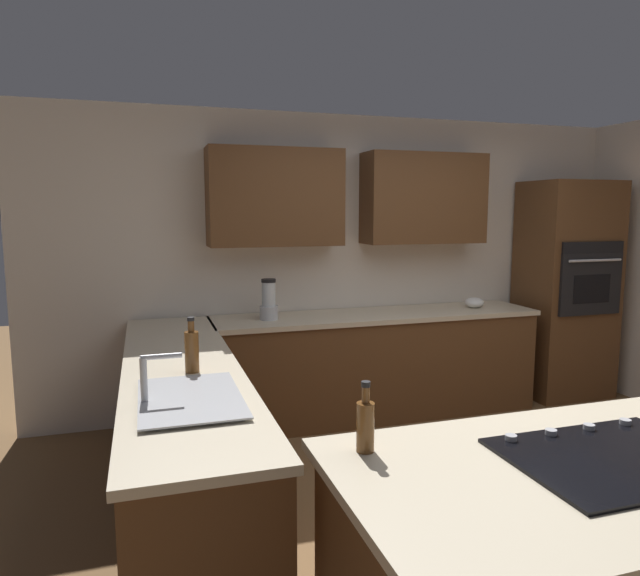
# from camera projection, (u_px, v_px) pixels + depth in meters

# --- Properties ---
(ground_plane) EXTENTS (14.00, 14.00, 0.00)m
(ground_plane) POSITION_uv_depth(u_px,v_px,m) (504.00, 509.00, 3.39)
(ground_plane) COLOR brown
(wall_back) EXTENTS (6.00, 0.44, 2.60)m
(wall_back) POSITION_uv_depth(u_px,v_px,m) (367.00, 246.00, 5.10)
(wall_back) COLOR silver
(wall_back) RESTS_ON ground
(lower_cabinets_back) EXTENTS (2.80, 0.60, 0.86)m
(lower_cabinets_back) POSITION_uv_depth(u_px,v_px,m) (377.00, 366.00, 4.93)
(lower_cabinets_back) COLOR brown
(lower_cabinets_back) RESTS_ON ground
(countertop_back) EXTENTS (2.84, 0.64, 0.04)m
(countertop_back) POSITION_uv_depth(u_px,v_px,m) (377.00, 315.00, 4.87)
(countertop_back) COLOR beige
(countertop_back) RESTS_ON lower_cabinets_back
(lower_cabinets_side) EXTENTS (0.60, 2.90, 0.86)m
(lower_cabinets_side) POSITION_uv_depth(u_px,v_px,m) (183.00, 442.00, 3.31)
(lower_cabinets_side) COLOR brown
(lower_cabinets_side) RESTS_ON ground
(countertop_side) EXTENTS (0.64, 2.94, 0.04)m
(countertop_side) POSITION_uv_depth(u_px,v_px,m) (181.00, 367.00, 3.25)
(countertop_side) COLOR beige
(countertop_side) RESTS_ON lower_cabinets_side
(island_top) EXTENTS (2.02, 1.02, 0.04)m
(island_top) POSITION_uv_depth(u_px,v_px,m) (616.00, 465.00, 2.00)
(island_top) COLOR beige
(island_top) RESTS_ON island_base
(wall_oven) EXTENTS (0.80, 0.66, 2.05)m
(wall_oven) POSITION_uv_depth(u_px,v_px,m) (566.00, 290.00, 5.42)
(wall_oven) COLOR brown
(wall_oven) RESTS_ON ground
(sink_unit) EXTENTS (0.46, 0.70, 0.23)m
(sink_unit) POSITION_uv_depth(u_px,v_px,m) (188.00, 397.00, 2.60)
(sink_unit) COLOR #515456
(sink_unit) RESTS_ON countertop_side
(cooktop) EXTENTS (0.76, 0.56, 0.03)m
(cooktop) POSITION_uv_depth(u_px,v_px,m) (615.00, 457.00, 2.00)
(cooktop) COLOR black
(cooktop) RESTS_ON island_top
(blender) EXTENTS (0.15, 0.15, 0.33)m
(blender) POSITION_uv_depth(u_px,v_px,m) (269.00, 302.00, 4.56)
(blender) COLOR silver
(blender) RESTS_ON countertop_back
(mixing_bowl) EXTENTS (0.17, 0.17, 0.09)m
(mixing_bowl) POSITION_uv_depth(u_px,v_px,m) (474.00, 303.00, 5.13)
(mixing_bowl) COLOR white
(mixing_bowl) RESTS_ON countertop_back
(dish_soap_bottle) EXTENTS (0.08, 0.08, 0.30)m
(dish_soap_bottle) POSITION_uv_depth(u_px,v_px,m) (192.00, 350.00, 3.06)
(dish_soap_bottle) COLOR brown
(dish_soap_bottle) RESTS_ON countertop_side
(oil_bottle) EXTENTS (0.07, 0.07, 0.26)m
(oil_bottle) POSITION_uv_depth(u_px,v_px,m) (365.00, 424.00, 2.05)
(oil_bottle) COLOR brown
(oil_bottle) RESTS_ON island_top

